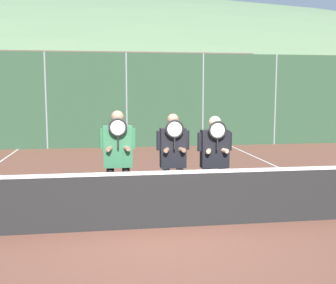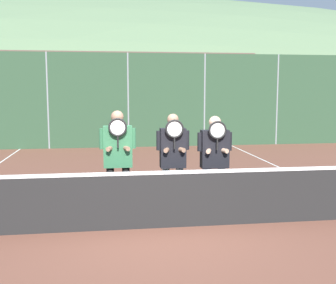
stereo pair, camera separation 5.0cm
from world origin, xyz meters
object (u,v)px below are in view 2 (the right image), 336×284
object	(u,v)px
player_center_right	(215,156)
car_far_left	(26,119)
car_left_of_center	(145,119)
player_leftmost	(118,155)
car_center	(259,117)
player_center_left	(173,156)

from	to	relation	value
player_center_right	car_far_left	xyz separation A→B (m)	(-5.33, 11.64, -0.10)
car_left_of_center	player_leftmost	bearing A→B (deg)	-97.38
car_center	car_far_left	bearing A→B (deg)	179.26
player_center_right	car_far_left	bearing A→B (deg)	114.62
car_far_left	player_center_left	bearing A→B (deg)	-68.43
player_center_right	car_far_left	size ratio (longest dim) A/B	0.42
player_center_left	car_center	world-z (taller)	car_center
player_center_right	car_center	bearing A→B (deg)	66.27
player_center_left	player_center_right	bearing A→B (deg)	-0.97
player_center_right	car_center	distance (m)	12.57
car_center	car_left_of_center	bearing A→B (deg)	178.72
player_center_left	car_center	xyz separation A→B (m)	(5.79, 11.49, -0.14)
player_center_left	car_left_of_center	distance (m)	11.63
player_center_right	car_left_of_center	bearing A→B (deg)	90.89
player_leftmost	car_far_left	xyz separation A→B (m)	(-3.65, 11.61, -0.16)
player_leftmost	car_left_of_center	bearing A→B (deg)	82.62
player_leftmost	car_far_left	distance (m)	12.17
player_leftmost	car_center	size ratio (longest dim) A/B	0.43
car_far_left	car_center	bearing A→B (deg)	-0.74
player_center_left	car_left_of_center	world-z (taller)	player_center_left
player_center_right	car_left_of_center	distance (m)	11.63
player_leftmost	car_far_left	bearing A→B (deg)	107.47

